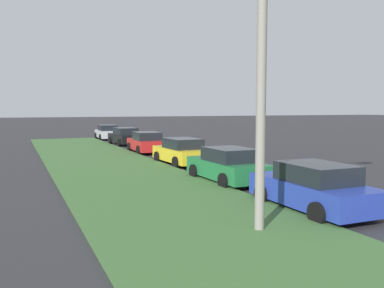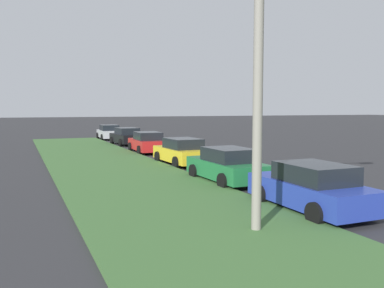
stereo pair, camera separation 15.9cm
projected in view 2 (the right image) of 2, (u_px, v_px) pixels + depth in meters
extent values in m
cube|color=#3D6633|center=(165.00, 202.00, 13.30)|extent=(60.00, 6.00, 0.12)
cube|color=#23389E|center=(310.00, 192.00, 12.36)|extent=(4.32, 1.85, 0.70)
cube|color=black|center=(315.00, 173.00, 12.12)|extent=(2.22, 1.62, 0.55)
cylinder|color=black|center=(260.00, 194.00, 13.28)|extent=(0.64, 0.23, 0.64)
cylinder|color=black|center=(305.00, 190.00, 13.97)|extent=(0.64, 0.23, 0.64)
cylinder|color=black|center=(315.00, 214.00, 10.79)|extent=(0.64, 0.23, 0.64)
cylinder|color=black|center=(367.00, 208.00, 11.48)|extent=(0.64, 0.23, 0.64)
cube|color=#1E6B38|center=(226.00, 169.00, 17.19)|extent=(4.33, 1.88, 0.70)
cube|color=black|center=(229.00, 155.00, 16.95)|extent=(2.23, 1.64, 0.55)
cylinder|color=black|center=(194.00, 171.00, 18.07)|extent=(0.64, 0.23, 0.64)
cylinder|color=black|center=(229.00, 169.00, 18.81)|extent=(0.64, 0.23, 0.64)
cylinder|color=black|center=(223.00, 181.00, 15.62)|extent=(0.64, 0.23, 0.64)
cylinder|color=black|center=(262.00, 178.00, 16.35)|extent=(0.64, 0.23, 0.64)
cube|color=gold|center=(182.00, 154.00, 22.62)|extent=(4.36, 1.94, 0.70)
cube|color=black|center=(183.00, 143.00, 22.38)|extent=(2.25, 1.67, 0.55)
cylinder|color=black|center=(158.00, 157.00, 23.48)|extent=(0.65, 0.24, 0.64)
cylinder|color=black|center=(186.00, 155.00, 24.24)|extent=(0.65, 0.24, 0.64)
cylinder|color=black|center=(176.00, 163.00, 21.04)|extent=(0.65, 0.24, 0.64)
cylinder|color=black|center=(207.00, 161.00, 21.80)|extent=(0.65, 0.24, 0.64)
cube|color=red|center=(147.00, 145.00, 28.73)|extent=(4.36, 1.95, 0.70)
cube|color=black|center=(148.00, 136.00, 28.49)|extent=(2.25, 1.68, 0.55)
cylinder|color=black|center=(130.00, 147.00, 29.68)|extent=(0.65, 0.24, 0.64)
cylinder|color=black|center=(154.00, 146.00, 30.33)|extent=(0.65, 0.24, 0.64)
cylinder|color=black|center=(139.00, 150.00, 27.18)|extent=(0.65, 0.24, 0.64)
cylinder|color=black|center=(165.00, 149.00, 27.83)|extent=(0.65, 0.24, 0.64)
cube|color=black|center=(126.00, 138.00, 34.93)|extent=(4.39, 2.03, 0.70)
cube|color=black|center=(127.00, 131.00, 34.69)|extent=(2.28, 1.72, 0.55)
cylinder|color=black|center=(112.00, 140.00, 35.75)|extent=(0.65, 0.25, 0.64)
cylinder|color=black|center=(132.00, 140.00, 36.55)|extent=(0.65, 0.25, 0.64)
cylinder|color=black|center=(121.00, 143.00, 33.34)|extent=(0.65, 0.25, 0.64)
cylinder|color=black|center=(142.00, 142.00, 34.14)|extent=(0.65, 0.25, 0.64)
cube|color=#B2B5BA|center=(109.00, 134.00, 40.98)|extent=(4.34, 1.90, 0.70)
cube|color=black|center=(109.00, 128.00, 40.74)|extent=(2.24, 1.65, 0.55)
cylinder|color=black|center=(98.00, 136.00, 41.91)|extent=(0.65, 0.24, 0.64)
cylinder|color=black|center=(115.00, 135.00, 42.58)|extent=(0.65, 0.24, 0.64)
cylinder|color=black|center=(102.00, 137.00, 39.42)|extent=(0.65, 0.24, 0.64)
cylinder|color=black|center=(121.00, 137.00, 40.08)|extent=(0.65, 0.24, 0.64)
cylinder|color=gray|center=(258.00, 82.00, 9.81)|extent=(0.24, 0.24, 7.50)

